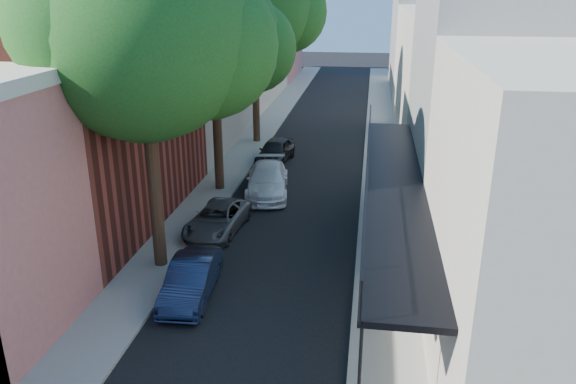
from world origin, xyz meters
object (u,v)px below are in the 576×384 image
(oak_far, at_px, (262,6))
(parked_car_e, at_px, (275,151))
(parked_car_c, at_px, (217,219))
(oak_mid, at_px, (223,40))
(oak_near, at_px, (158,36))
(parked_car_b, at_px, (191,280))
(parked_car_d, at_px, (267,180))

(oak_far, bearing_deg, parked_car_e, -71.57)
(oak_far, bearing_deg, parked_car_c, -86.93)
(oak_mid, relative_size, parked_car_c, 2.56)
(oak_near, distance_m, parked_car_e, 14.67)
(oak_mid, distance_m, oak_far, 9.12)
(parked_car_b, distance_m, parked_car_d, 9.70)
(oak_far, bearing_deg, parked_car_d, -78.42)
(oak_mid, bearing_deg, parked_car_e, 72.35)
(oak_near, relative_size, parked_car_e, 2.95)
(oak_mid, xyz_separation_m, parked_car_d, (2.00, -0.39, -6.37))
(oak_far, bearing_deg, parked_car_b, -86.21)
(oak_far, relative_size, parked_car_d, 2.53)
(oak_far, height_order, parked_car_d, oak_far)
(parked_car_e, bearing_deg, parked_car_c, -87.05)
(parked_car_b, relative_size, parked_car_d, 0.79)
(oak_near, distance_m, oak_mid, 8.01)
(parked_car_b, height_order, parked_car_d, parked_car_d)
(parked_car_b, xyz_separation_m, parked_car_c, (-0.51, 5.03, -0.06))
(parked_car_e, bearing_deg, oak_near, -89.57)
(oak_far, xyz_separation_m, parked_car_c, (0.75, -14.08, -7.70))
(oak_far, distance_m, parked_car_c, 16.07)
(oak_near, height_order, oak_far, oak_far)
(oak_mid, height_order, parked_car_b, oak_mid)
(parked_car_e, bearing_deg, oak_mid, -100.69)
(parked_car_b, bearing_deg, oak_far, 90.36)
(oak_near, relative_size, parked_car_c, 2.86)
(parked_car_b, relative_size, parked_car_c, 0.93)
(parked_car_c, bearing_deg, parked_car_d, 80.96)
(oak_near, xyz_separation_m, oak_far, (0.01, 17.01, 0.38))
(oak_mid, bearing_deg, oak_far, 89.59)
(oak_mid, xyz_separation_m, parked_car_c, (0.82, -5.04, -6.50))
(oak_near, relative_size, parked_car_b, 3.07)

